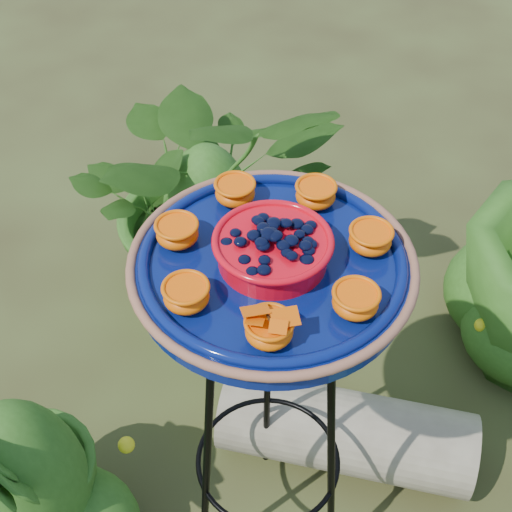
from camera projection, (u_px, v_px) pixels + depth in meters
name	position (u px, v px, depth m)	size (l,w,h in m)	color
ground_plane	(315.00, 492.00, 1.91)	(20.00, 20.00, 0.00)	#322A16
tripod_stand	(269.00, 400.00, 1.46)	(0.42, 0.42, 0.91)	black
feeder_dish	(272.00, 261.00, 1.18)	(0.58, 0.58, 0.11)	#071456
driftwood_log	(345.00, 431.00, 1.92)	(0.22, 0.22, 0.67)	tan
shrub_back_left	(207.00, 192.00, 2.15)	(0.76, 0.65, 0.84)	#295416
shrub_front_left	(20.00, 470.00, 1.57)	(0.39, 0.31, 0.71)	#295416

